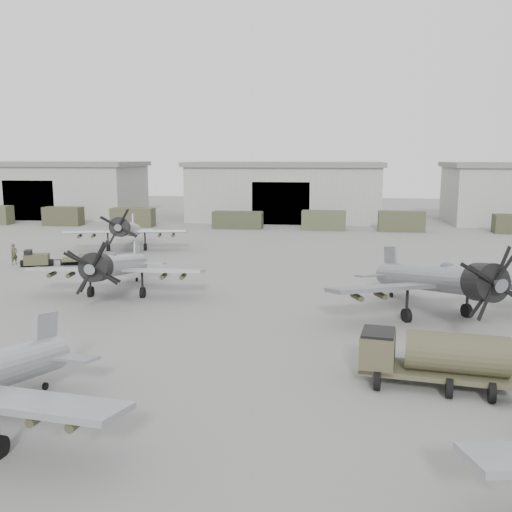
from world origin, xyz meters
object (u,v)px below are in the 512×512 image
Objects in this scene: aircraft_mid_1 at (115,266)px; aircraft_mid_2 at (440,280)px; fuel_tanker at (434,355)px; tug_trailer at (56,259)px; aircraft_far_0 at (126,229)px; ground_crew at (14,254)px.

aircraft_mid_2 reaches higher than aircraft_mid_1.
fuel_tanker is 0.85× the size of tug_trailer.
aircraft_mid_1 is 22.91m from fuel_tanker.
aircraft_far_0 is 1.95× the size of fuel_tanker.
fuel_tanker is at bearing -102.43° from ground_crew.
aircraft_mid_1 is at bearing 153.84° from fuel_tanker.
aircraft_far_0 is at bearing -16.99° from ground_crew.
ground_crew is at bearing 161.96° from tug_trailer.
aircraft_mid_1 is 21.10m from aircraft_mid_2.
aircraft_mid_1 is 19.91m from aircraft_far_0.
fuel_tanker is at bearing -124.01° from aircraft_mid_2.
ground_crew is at bearing 136.51° from aircraft_mid_2.
aircraft_mid_2 is (20.96, -2.47, 0.24)m from aircraft_mid_1.
aircraft_mid_1 is 0.92× the size of aircraft_mid_2.
aircraft_mid_1 reaches higher than tug_trailer.
tug_trailer is at bearing 128.94° from aircraft_mid_1.
aircraft_far_0 is 40.56m from fuel_tanker.
aircraft_far_0 reaches higher than fuel_tanker.
ground_crew reaches higher than tug_trailer.
aircraft_mid_2 is at bearing -10.84° from aircraft_mid_1.
fuel_tanker is 36.83m from tug_trailer.
aircraft_far_0 is (-27.35, 21.33, -0.18)m from aircraft_mid_2.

